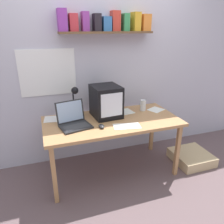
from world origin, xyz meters
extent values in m
plane|color=#675356|center=(0.00, 0.00, 0.00)|extent=(12.00, 12.00, 0.00)
cube|color=silver|center=(0.00, 0.53, 1.30)|extent=(5.60, 0.06, 2.60)
cube|color=white|center=(-0.65, 0.49, 1.22)|extent=(0.66, 0.01, 0.55)
cube|color=brown|center=(0.07, 0.41, 1.67)|extent=(1.14, 0.18, 0.02)
cube|color=purple|center=(-0.44, 0.42, 1.81)|extent=(0.10, 0.15, 0.24)
cube|color=#C3323C|center=(-0.31, 0.44, 1.78)|extent=(0.09, 0.12, 0.19)
cube|color=#8C3894|center=(-0.18, 0.44, 1.79)|extent=(0.08, 0.12, 0.21)
cube|color=black|center=(-0.04, 0.43, 1.78)|extent=(0.08, 0.14, 0.19)
cube|color=#3268A7|center=(0.07, 0.43, 1.77)|extent=(0.10, 0.14, 0.16)
cube|color=#C63A2C|center=(0.19, 0.44, 1.80)|extent=(0.10, 0.12, 0.23)
cube|color=#368D51|center=(0.32, 0.43, 1.79)|extent=(0.07, 0.13, 0.20)
cube|color=gold|center=(0.45, 0.42, 1.80)|extent=(0.08, 0.15, 0.22)
cube|color=orange|center=(0.58, 0.42, 1.78)|extent=(0.10, 0.15, 0.20)
cube|color=tan|center=(0.00, 0.00, 0.70)|extent=(1.58, 0.76, 0.03)
cube|color=tan|center=(-0.73, -0.32, 0.34)|extent=(0.04, 0.05, 0.68)
cube|color=tan|center=(0.73, -0.32, 0.34)|extent=(0.04, 0.05, 0.68)
cube|color=tan|center=(-0.73, 0.32, 0.34)|extent=(0.04, 0.05, 0.68)
cube|color=tan|center=(0.73, 0.32, 0.34)|extent=(0.04, 0.05, 0.68)
cube|color=black|center=(-0.03, 0.14, 0.90)|extent=(0.34, 0.37, 0.38)
cube|color=silver|center=(-0.01, -0.03, 0.91)|extent=(0.26, 0.03, 0.27)
cube|color=#232326|center=(-0.44, -0.07, 0.72)|extent=(0.37, 0.31, 0.02)
cube|color=#38383A|center=(-0.44, -0.08, 0.73)|extent=(0.29, 0.19, 0.00)
cube|color=#232326|center=(-0.47, 0.08, 0.85)|extent=(0.32, 0.12, 0.24)
cube|color=#A3BADC|center=(-0.47, 0.08, 0.85)|extent=(0.29, 0.11, 0.22)
cylinder|color=black|center=(-0.40, 0.26, 0.72)|extent=(0.12, 0.12, 0.01)
cylinder|color=black|center=(-0.40, 0.26, 0.89)|extent=(0.02, 0.02, 0.32)
sphere|color=black|center=(-0.38, 0.21, 1.05)|extent=(0.08, 0.08, 0.08)
cylinder|color=white|center=(0.48, 0.17, 0.79)|extent=(0.07, 0.07, 0.14)
cylinder|color=#4CC656|center=(0.48, 0.17, 0.77)|extent=(0.07, 0.07, 0.10)
ellipsoid|color=#232326|center=(-0.18, -0.16, 0.73)|extent=(0.07, 0.11, 0.03)
cube|color=white|center=(0.66, 0.13, 0.72)|extent=(0.24, 0.23, 0.00)
cube|color=white|center=(0.24, 0.19, 0.72)|extent=(0.22, 0.22, 0.00)
cube|color=white|center=(0.10, -0.22, 0.72)|extent=(0.32, 0.21, 0.00)
cube|color=silver|center=(-0.63, 0.25, 0.72)|extent=(0.28, 0.23, 0.00)
cube|color=#CDB282|center=(1.10, -0.15, 0.06)|extent=(0.48, 0.48, 0.13)
camera|label=1|loc=(-0.76, -2.23, 1.74)|focal=35.00mm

